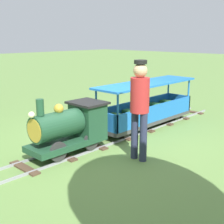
% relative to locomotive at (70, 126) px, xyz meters
% --- Properties ---
extents(ground_plane, '(60.00, 60.00, 0.00)m').
position_rel_locomotive_xyz_m(ground_plane, '(0.00, -0.87, -0.49)').
color(ground_plane, '#608442').
extents(track, '(0.67, 6.40, 0.04)m').
position_rel_locomotive_xyz_m(track, '(0.00, -1.22, -0.47)').
color(track, gray).
rests_on(track, ground_plane).
extents(locomotive, '(0.63, 1.45, 1.00)m').
position_rel_locomotive_xyz_m(locomotive, '(0.00, 0.00, 0.00)').
color(locomotive, '#1E472D').
rests_on(locomotive, ground_plane).
extents(passenger_car, '(0.73, 2.70, 0.97)m').
position_rel_locomotive_xyz_m(passenger_car, '(0.00, -2.12, -0.06)').
color(passenger_car, '#3F3F3F').
rests_on(passenger_car, ground_plane).
extents(conductor_person, '(0.30, 0.30, 1.62)m').
position_rel_locomotive_xyz_m(conductor_person, '(-1.02, -0.59, 0.47)').
color(conductor_person, '#282D47').
rests_on(conductor_person, ground_plane).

